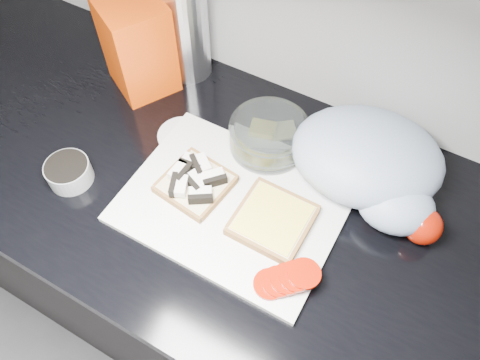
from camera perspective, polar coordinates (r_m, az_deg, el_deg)
name	(u,v)px	position (r m, az deg, el deg)	size (l,w,h in m)	color
base_cabinet	(236,282)	(1.33, -0.47, -12.32)	(3.50, 0.60, 0.86)	black
countertop	(235,195)	(0.93, -0.65, -1.89)	(3.50, 0.64, 0.04)	black
cutting_board	(232,204)	(0.89, -0.95, -3.00)	(0.40, 0.30, 0.01)	silver
bread_left	(195,182)	(0.89, -5.45, -0.23)	(0.14, 0.14, 0.04)	#F7E3AE
bread_right	(273,220)	(0.85, 4.01, -4.89)	(0.14, 0.14, 0.02)	#F7E3AE
tomato_slices	(287,279)	(0.80, 5.74, -11.90)	(0.11, 0.11, 0.02)	#A21503
knife	(307,163)	(0.94, 8.20, 2.07)	(0.17, 0.10, 0.01)	#B8B9BD
seed_tub	(69,171)	(0.96, -20.17, 0.98)	(0.09, 0.09, 0.04)	gray
tub_lid	(182,135)	(1.00, -7.13, 5.41)	(0.10, 0.10, 0.01)	silver
glass_bowl	(269,137)	(0.95, 3.52, 5.25)	(0.16, 0.16, 0.07)	silver
bread_bag	(138,46)	(1.05, -12.36, 15.71)	(0.13, 0.12, 0.21)	#FA4404
steel_canister	(186,27)	(1.06, -6.65, 18.01)	(0.10, 0.10, 0.24)	silver
grocery_bag	(371,163)	(0.91, 15.64, 2.04)	(0.33, 0.28, 0.13)	#94A1B6
whole_tomatoes	(403,218)	(0.89, 19.23, -4.37)	(0.14, 0.07, 0.07)	#A21503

